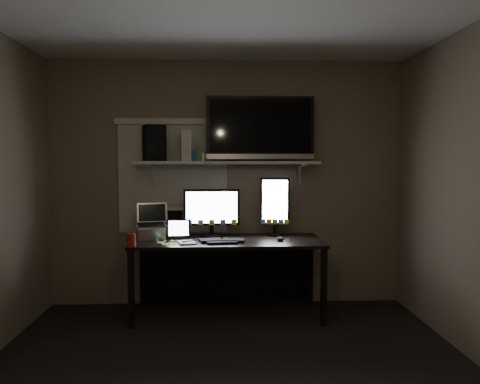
{
  "coord_description": "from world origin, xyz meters",
  "views": [
    {
      "loc": [
        -0.08,
        -3.01,
        1.5
      ],
      "look_at": [
        0.11,
        1.25,
        1.2
      ],
      "focal_mm": 35.0,
      "sensor_mm": 36.0,
      "label": 1
    }
  ],
  "objects": [
    {
      "name": "window_blinds",
      "position": [
        -0.55,
        1.79,
        1.3
      ],
      "size": [
        1.1,
        0.02,
        1.1
      ],
      "primitive_type": "cube",
      "color": "beige",
      "rests_on": "back_wall"
    },
    {
      "name": "back_wall",
      "position": [
        0.0,
        1.8,
        1.25
      ],
      "size": [
        3.6,
        0.0,
        3.6
      ],
      "primitive_type": "plane",
      "rotation": [
        1.57,
        0.0,
        0.0
      ],
      "color": "#6E624F",
      "rests_on": "floor"
    },
    {
      "name": "desk",
      "position": [
        0.0,
        1.55,
        0.55
      ],
      "size": [
        1.8,
        0.75,
        0.73
      ],
      "color": "black",
      "rests_on": "floor"
    },
    {
      "name": "bottles",
      "position": [
        -0.31,
        1.57,
        1.55
      ],
      "size": [
        0.22,
        0.07,
        0.14
      ],
      "primitive_type": null,
      "rotation": [
        0.0,
        0.0,
        0.09
      ],
      "color": "#A50F0C",
      "rests_on": "wall_shelf"
    },
    {
      "name": "keyboard",
      "position": [
        -0.05,
        1.31,
        0.74
      ],
      "size": [
        0.44,
        0.2,
        0.03
      ],
      "primitive_type": "cube",
      "rotation": [
        0.0,
        0.0,
        0.08
      ],
      "color": "black",
      "rests_on": "desk"
    },
    {
      "name": "sticky_notes",
      "position": [
        -0.55,
        1.3,
        0.73
      ],
      "size": [
        0.3,
        0.23,
        0.0
      ],
      "primitive_type": null,
      "rotation": [
        0.0,
        0.0,
        0.1
      ],
      "color": "#FCF144",
      "rests_on": "desk"
    },
    {
      "name": "speaker",
      "position": [
        -0.72,
        1.64,
        1.66
      ],
      "size": [
        0.26,
        0.29,
        0.35
      ],
      "primitive_type": "cube",
      "rotation": [
        0.0,
        0.0,
        0.35
      ],
      "color": "black",
      "rests_on": "wall_shelf"
    },
    {
      "name": "file_sorter",
      "position": [
        -0.56,
        1.71,
        0.87
      ],
      "size": [
        0.22,
        0.11,
        0.27
      ],
      "primitive_type": "cube",
      "rotation": [
        0.0,
        0.0,
        -0.05
      ],
      "color": "black",
      "rests_on": "desk"
    },
    {
      "name": "wall_shelf",
      "position": [
        0.0,
        1.62,
        1.46
      ],
      "size": [
        1.8,
        0.35,
        0.03
      ],
      "primitive_type": "cube",
      "color": "#AFAFAA",
      "rests_on": "back_wall"
    },
    {
      "name": "tablet",
      "position": [
        -0.47,
        1.44,
        0.83
      ],
      "size": [
        0.23,
        0.1,
        0.2
      ],
      "primitive_type": "cube",
      "rotation": [
        0.0,
        0.0,
        0.03
      ],
      "color": "black",
      "rests_on": "desk"
    },
    {
      "name": "tv",
      "position": [
        0.33,
        1.64,
        1.8
      ],
      "size": [
        1.07,
        0.2,
        0.64
      ],
      "primitive_type": "cube",
      "rotation": [
        0.0,
        0.0,
        0.01
      ],
      "color": "black",
      "rests_on": "wall_shelf"
    },
    {
      "name": "notepad",
      "position": [
        -0.38,
        1.25,
        0.74
      ],
      "size": [
        0.2,
        0.24,
        0.01
      ],
      "primitive_type": "cube",
      "rotation": [
        0.0,
        0.0,
        0.26
      ],
      "color": "white",
      "rests_on": "desk"
    },
    {
      "name": "game_console",
      "position": [
        -0.4,
        1.62,
        1.63
      ],
      "size": [
        0.11,
        0.26,
        0.3
      ],
      "primitive_type": "cube",
      "rotation": [
        0.0,
        0.0,
        0.14
      ],
      "color": "#B8B4A6",
      "rests_on": "wall_shelf"
    },
    {
      "name": "mouse",
      "position": [
        0.5,
        1.33,
        0.75
      ],
      "size": [
        0.08,
        0.11,
        0.04
      ],
      "primitive_type": "ellipsoid",
      "rotation": [
        0.0,
        0.0,
        -0.18
      ],
      "color": "black",
      "rests_on": "desk"
    },
    {
      "name": "monitor_landscape",
      "position": [
        -0.15,
        1.6,
        0.97
      ],
      "size": [
        0.55,
        0.08,
        0.48
      ],
      "primitive_type": "cube",
      "rotation": [
        0.0,
        0.0,
        0.05
      ],
      "color": "black",
      "rests_on": "desk"
    },
    {
      "name": "laptop",
      "position": [
        -0.74,
        1.49,
        0.9
      ],
      "size": [
        0.34,
        0.3,
        0.33
      ],
      "primitive_type": "cube",
      "rotation": [
        0.0,
        0.0,
        0.25
      ],
      "color": "#A2A2A6",
      "rests_on": "desk"
    },
    {
      "name": "monitor_portrait",
      "position": [
        0.48,
        1.66,
        1.03
      ],
      "size": [
        0.3,
        0.09,
        0.59
      ],
      "primitive_type": "cube",
      "rotation": [
        0.0,
        0.0,
        -0.13
      ],
      "color": "black",
      "rests_on": "desk"
    },
    {
      "name": "cup",
      "position": [
        -0.85,
        1.1,
        0.79
      ],
      "size": [
        0.1,
        0.1,
        0.12
      ],
      "primitive_type": "cylinder",
      "rotation": [
        0.0,
        0.0,
        -0.31
      ],
      "color": "maroon",
      "rests_on": "desk"
    }
  ]
}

